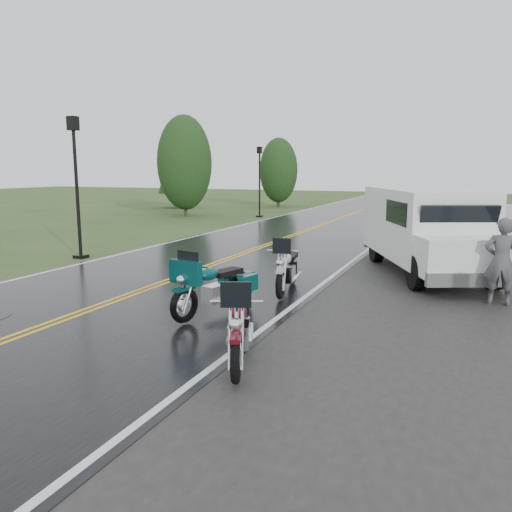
{
  "coord_description": "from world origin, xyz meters",
  "views": [
    {
      "loc": [
        7.12,
        -8.06,
        2.9
      ],
      "look_at": [
        2.8,
        2.0,
        1.0
      ],
      "focal_mm": 35.0,
      "sensor_mm": 36.0,
      "label": 1
    }
  ],
  "objects_px": {
    "lamp_post_near_left": "(77,188)",
    "lamp_post_far_left": "(260,182)",
    "motorcycle_teal": "(184,291)",
    "motorcycle_red": "(236,339)",
    "motorcycle_silver": "(281,272)",
    "van_white": "(418,242)",
    "person_at_van": "(501,263)"
  },
  "relations": [
    {
      "from": "lamp_post_near_left",
      "to": "motorcycle_silver",
      "type": "bearing_deg",
      "value": -17.95
    },
    {
      "from": "van_white",
      "to": "lamp_post_far_left",
      "type": "distance_m",
      "value": 19.52
    },
    {
      "from": "lamp_post_near_left",
      "to": "lamp_post_far_left",
      "type": "height_order",
      "value": "lamp_post_near_left"
    },
    {
      "from": "person_at_van",
      "to": "lamp_post_far_left",
      "type": "xyz_separation_m",
      "value": [
        -12.68,
        16.81,
        1.22
      ]
    },
    {
      "from": "motorcycle_silver",
      "to": "van_white",
      "type": "xyz_separation_m",
      "value": [
        2.67,
        2.23,
        0.54
      ]
    },
    {
      "from": "motorcycle_red",
      "to": "lamp_post_near_left",
      "type": "bearing_deg",
      "value": 119.95
    },
    {
      "from": "motorcycle_silver",
      "to": "van_white",
      "type": "distance_m",
      "value": 3.52
    },
    {
      "from": "lamp_post_far_left",
      "to": "lamp_post_near_left",
      "type": "bearing_deg",
      "value": -89.28
    },
    {
      "from": "motorcycle_teal",
      "to": "van_white",
      "type": "distance_m",
      "value": 5.92
    },
    {
      "from": "person_at_van",
      "to": "van_white",
      "type": "bearing_deg",
      "value": -22.16
    },
    {
      "from": "van_white",
      "to": "person_at_van",
      "type": "distance_m",
      "value": 1.9
    },
    {
      "from": "person_at_van",
      "to": "lamp_post_far_left",
      "type": "relative_size",
      "value": 0.43
    },
    {
      "from": "motorcycle_teal",
      "to": "lamp_post_near_left",
      "type": "height_order",
      "value": "lamp_post_near_left"
    },
    {
      "from": "motorcycle_silver",
      "to": "lamp_post_near_left",
      "type": "bearing_deg",
      "value": 152.28
    },
    {
      "from": "lamp_post_far_left",
      "to": "person_at_van",
      "type": "bearing_deg",
      "value": -52.98
    },
    {
      "from": "person_at_van",
      "to": "lamp_post_near_left",
      "type": "xyz_separation_m",
      "value": [
        -12.48,
        1.04,
        1.37
      ]
    },
    {
      "from": "motorcycle_teal",
      "to": "van_white",
      "type": "xyz_separation_m",
      "value": [
        3.71,
        4.58,
        0.53
      ]
    },
    {
      "from": "motorcycle_silver",
      "to": "motorcycle_teal",
      "type": "bearing_deg",
      "value": -123.78
    },
    {
      "from": "lamp_post_near_left",
      "to": "lamp_post_far_left",
      "type": "relative_size",
      "value": 1.07
    },
    {
      "from": "van_white",
      "to": "person_at_van",
      "type": "height_order",
      "value": "van_white"
    },
    {
      "from": "person_at_van",
      "to": "motorcycle_silver",
      "type": "bearing_deg",
      "value": 17.93
    },
    {
      "from": "lamp_post_far_left",
      "to": "motorcycle_teal",
      "type": "bearing_deg",
      "value": -70.83
    },
    {
      "from": "person_at_van",
      "to": "lamp_post_far_left",
      "type": "distance_m",
      "value": 21.09
    },
    {
      "from": "motorcycle_red",
      "to": "person_at_van",
      "type": "xyz_separation_m",
      "value": [
        3.44,
        5.95,
        0.27
      ]
    },
    {
      "from": "person_at_van",
      "to": "motorcycle_teal",
      "type": "bearing_deg",
      "value": 33.97
    },
    {
      "from": "van_white",
      "to": "lamp_post_near_left",
      "type": "bearing_deg",
      "value": 153.61
    },
    {
      "from": "motorcycle_teal",
      "to": "person_at_van",
      "type": "bearing_deg",
      "value": 50.04
    },
    {
      "from": "van_white",
      "to": "motorcycle_teal",
      "type": "bearing_deg",
      "value": -153.42
    },
    {
      "from": "motorcycle_teal",
      "to": "person_at_van",
      "type": "relative_size",
      "value": 1.22
    },
    {
      "from": "motorcycle_red",
      "to": "motorcycle_silver",
      "type": "bearing_deg",
      "value": 80.42
    },
    {
      "from": "motorcycle_red",
      "to": "motorcycle_silver",
      "type": "relative_size",
      "value": 1.01
    },
    {
      "from": "lamp_post_far_left",
      "to": "motorcycle_silver",
      "type": "bearing_deg",
      "value": -65.83
    }
  ]
}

